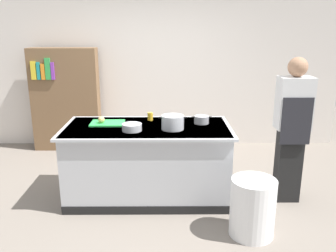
{
  "coord_description": "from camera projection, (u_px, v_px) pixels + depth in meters",
  "views": [
    {
      "loc": [
        0.22,
        -4.03,
        2.07
      ],
      "look_at": [
        0.25,
        0.2,
        0.85
      ],
      "focal_mm": 38.05,
      "sensor_mm": 36.0,
      "label": 1
    }
  ],
  "objects": [
    {
      "name": "ground_plane",
      "position": [
        148.0,
        196.0,
        4.45
      ],
      "size": [
        10.0,
        10.0,
        0.0
      ],
      "primitive_type": "plane",
      "color": "slate"
    },
    {
      "name": "back_wall",
      "position": [
        152.0,
        59.0,
        6.05
      ],
      "size": [
        6.4,
        0.12,
        3.0
      ],
      "primitive_type": "cube",
      "color": "silver",
      "rests_on": "ground_plane"
    },
    {
      "name": "counter_island",
      "position": [
        148.0,
        161.0,
        4.32
      ],
      "size": [
        1.98,
        0.98,
        0.9
      ],
      "color": "#B7BABF",
      "rests_on": "ground_plane"
    },
    {
      "name": "cutting_board",
      "position": [
        107.0,
        123.0,
        4.31
      ],
      "size": [
        0.4,
        0.28,
        0.02
      ],
      "primitive_type": "cube",
      "color": "green",
      "rests_on": "counter_island"
    },
    {
      "name": "onion",
      "position": [
        101.0,
        120.0,
        4.27
      ],
      "size": [
        0.08,
        0.08,
        0.08
      ],
      "primitive_type": "sphere",
      "color": "tan",
      "rests_on": "cutting_board"
    },
    {
      "name": "stock_pot",
      "position": [
        173.0,
        122.0,
        4.08
      ],
      "size": [
        0.32,
        0.26,
        0.16
      ],
      "color": "#B7BABF",
      "rests_on": "counter_island"
    },
    {
      "name": "sauce_pan",
      "position": [
        201.0,
        120.0,
        4.32
      ],
      "size": [
        0.24,
        0.18,
        0.09
      ],
      "color": "#99999E",
      "rests_on": "counter_island"
    },
    {
      "name": "mixing_bowl",
      "position": [
        132.0,
        127.0,
        4.03
      ],
      "size": [
        0.22,
        0.22,
        0.08
      ],
      "primitive_type": "cylinder",
      "color": "#B7BABF",
      "rests_on": "counter_island"
    },
    {
      "name": "juice_cup",
      "position": [
        150.0,
        116.0,
        4.46
      ],
      "size": [
        0.07,
        0.07,
        0.1
      ],
      "primitive_type": "cylinder",
      "color": "yellow",
      "rests_on": "counter_island"
    },
    {
      "name": "trash_bin",
      "position": [
        253.0,
        208.0,
        3.55
      ],
      "size": [
        0.45,
        0.45,
        0.6
      ],
      "primitive_type": "cylinder",
      "color": "white",
      "rests_on": "ground_plane"
    },
    {
      "name": "person_chef",
      "position": [
        292.0,
        127.0,
        4.11
      ],
      "size": [
        0.38,
        0.25,
        1.72
      ],
      "rotation": [
        0.0,
        0.0,
        1.75
      ],
      "color": "black",
      "rests_on": "ground_plane"
    },
    {
      "name": "bookshelf",
      "position": [
        66.0,
        100.0,
        5.93
      ],
      "size": [
        1.1,
        0.31,
        1.7
      ],
      "color": "brown",
      "rests_on": "ground_plane"
    }
  ]
}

